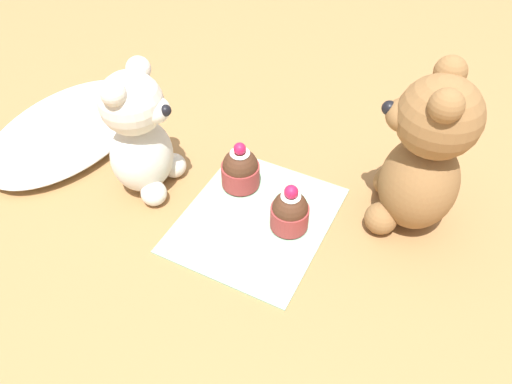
# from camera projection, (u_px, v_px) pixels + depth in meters

# --- Properties ---
(ground_plane) EXTENTS (4.00, 4.00, 0.00)m
(ground_plane) POSITION_uv_depth(u_px,v_px,m) (256.00, 220.00, 0.70)
(ground_plane) COLOR #9E7042
(knitted_placemat) EXTENTS (0.23, 0.19, 0.01)m
(knitted_placemat) POSITION_uv_depth(u_px,v_px,m) (256.00, 219.00, 0.70)
(knitted_placemat) COLOR #8EBC99
(knitted_placemat) RESTS_ON ground_plane
(tulle_cloth) EXTENTS (0.31, 0.20, 0.04)m
(tulle_cloth) POSITION_uv_depth(u_px,v_px,m) (68.00, 129.00, 0.82)
(tulle_cloth) COLOR white
(tulle_cloth) RESTS_ON ground_plane
(teddy_bear_cream) EXTENTS (0.11, 0.11, 0.20)m
(teddy_bear_cream) POSITION_uv_depth(u_px,v_px,m) (139.00, 135.00, 0.69)
(teddy_bear_cream) COLOR silver
(teddy_bear_cream) RESTS_ON ground_plane
(teddy_bear_tan) EXTENTS (0.13, 0.13, 0.23)m
(teddy_bear_tan) POSITION_uv_depth(u_px,v_px,m) (424.00, 157.00, 0.63)
(teddy_bear_tan) COLOR olive
(teddy_bear_tan) RESTS_ON ground_plane
(cupcake_near_cream_bear) EXTENTS (0.06, 0.06, 0.08)m
(cupcake_near_cream_bear) POSITION_uv_depth(u_px,v_px,m) (240.00, 169.00, 0.73)
(cupcake_near_cream_bear) COLOR #993333
(cupcake_near_cream_bear) RESTS_ON knitted_placemat
(cupcake_near_tan_bear) EXTENTS (0.05, 0.05, 0.07)m
(cupcake_near_tan_bear) POSITION_uv_depth(u_px,v_px,m) (290.00, 211.00, 0.67)
(cupcake_near_tan_bear) COLOR #993333
(cupcake_near_tan_bear) RESTS_ON knitted_placemat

